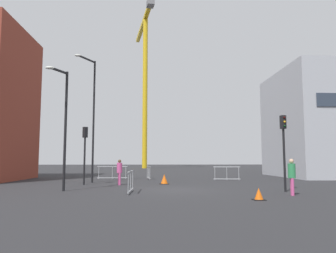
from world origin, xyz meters
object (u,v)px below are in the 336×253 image
traffic_light_verge (85,146)px  traffic_light_crosswalk (284,140)px  pedestrian_walking (292,174)px  pedestrian_waiting (119,170)px  construction_crane (145,68)px  streetlamp_short (63,119)px  streetlamp_tall (92,110)px  traffic_cone_orange (164,179)px  traffic_cone_by_barrier (259,194)px

traffic_light_verge → traffic_light_crosswalk: bearing=-23.6°
pedestrian_walking → traffic_light_verge: bearing=148.8°
traffic_light_verge → pedestrian_waiting: (2.32, -0.25, -1.60)m
traffic_light_crosswalk → pedestrian_walking: traffic_light_crosswalk is taller
construction_crane → traffic_light_verge: 41.41m
traffic_light_crosswalk → streetlamp_short: bearing=176.6°
construction_crane → streetlamp_tall: (-2.74, -36.19, -13.61)m
pedestrian_walking → traffic_cone_orange: size_ratio=2.59×
traffic_light_verge → traffic_cone_orange: bearing=5.0°
traffic_cone_by_barrier → streetlamp_tall: bearing=131.3°
pedestrian_walking → traffic_cone_orange: 9.11m
traffic_light_crosswalk → traffic_cone_orange: size_ratio=6.10×
streetlamp_tall → pedestrian_waiting: bearing=-42.1°
traffic_cone_orange → traffic_cone_by_barrier: bearing=-67.5°
construction_crane → pedestrian_walking: 48.73m
streetlamp_short → pedestrian_waiting: 5.56m
traffic_light_verge → pedestrian_walking: (10.94, -6.62, -1.58)m
pedestrian_walking → construction_crane: bearing=100.4°
traffic_light_verge → traffic_cone_by_barrier: size_ratio=7.66×
pedestrian_walking → traffic_cone_orange: (-5.69, 7.09, -0.67)m
streetlamp_short → pedestrian_walking: size_ratio=3.81×
traffic_light_verge → traffic_light_crosswalk: (11.30, -4.94, 0.10)m
streetlamp_tall → pedestrian_waiting: (2.27, -2.05, -4.22)m
traffic_light_crosswalk → traffic_cone_by_barrier: size_ratio=8.01×
streetlamp_short → traffic_light_verge: bearing=86.3°
traffic_light_crosswalk → pedestrian_waiting: traffic_light_crosswalk is taller
traffic_cone_by_barrier → traffic_cone_orange: 9.40m
streetlamp_tall → traffic_light_verge: size_ratio=2.35×
construction_crane → traffic_light_verge: size_ratio=7.65×
traffic_cone_by_barrier → pedestrian_waiting: bearing=129.3°
construction_crane → traffic_cone_orange: construction_crane is taller
streetlamp_tall → traffic_cone_by_barrier: bearing=-48.7°
traffic_light_verge → pedestrian_walking: 12.89m
traffic_light_crosswalk → pedestrian_walking: size_ratio=2.35×
construction_crane → streetlamp_tall: construction_crane is taller
pedestrian_walking → traffic_cone_by_barrier: size_ratio=3.40×
streetlamp_tall → traffic_cone_orange: size_ratio=13.70×
traffic_light_verge → traffic_cone_by_barrier: 12.30m
pedestrian_waiting → traffic_cone_by_barrier: size_ratio=3.32×
construction_crane → streetlamp_short: (-3.06, -42.26, -14.99)m
streetlamp_tall → traffic_light_crosswalk: bearing=-30.9°
pedestrian_walking → streetlamp_tall: bearing=142.3°
traffic_light_verge → traffic_cone_by_barrier: (8.85, -8.22, -2.32)m
streetlamp_tall → traffic_light_verge: 3.18m
pedestrian_waiting → traffic_cone_orange: pedestrian_waiting is taller
pedestrian_walking → streetlamp_short: bearing=168.1°
streetlamp_tall → traffic_light_verge: bearing=-91.6°
streetlamp_short → pedestrian_walking: (11.21, -2.37, -2.82)m
construction_crane → pedestrian_walking: size_ratio=17.22×
pedestrian_walking → traffic_cone_by_barrier: bearing=-142.8°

